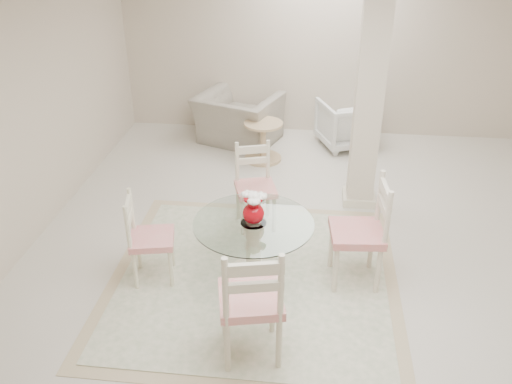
# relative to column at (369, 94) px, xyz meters

# --- Properties ---
(ground) EXTENTS (7.00, 7.00, 0.00)m
(ground) POSITION_rel_column_xyz_m (-0.50, -1.30, -1.35)
(ground) COLOR beige
(ground) RESTS_ON ground
(room_shell) EXTENTS (6.02, 7.02, 2.71)m
(room_shell) POSITION_rel_column_xyz_m (-0.50, -1.30, 0.51)
(room_shell) COLOR beige
(room_shell) RESTS_ON ground
(column) EXTENTS (0.30, 0.30, 2.70)m
(column) POSITION_rel_column_xyz_m (0.00, 0.00, 0.00)
(column) COLOR beige
(column) RESTS_ON ground
(area_rug) EXTENTS (2.77, 2.77, 0.02)m
(area_rug) POSITION_rel_column_xyz_m (-1.09, -1.65, -1.34)
(area_rug) COLOR tan
(area_rug) RESTS_ON ground
(dining_table) EXTENTS (1.11, 1.11, 0.64)m
(dining_table) POSITION_rel_column_xyz_m (-1.09, -1.65, -1.02)
(dining_table) COLOR #EDE7C3
(dining_table) RESTS_ON ground
(red_vase) EXTENTS (0.23, 0.22, 0.31)m
(red_vase) POSITION_rel_column_xyz_m (-1.09, -1.65, -0.56)
(red_vase) COLOR #A6050E
(red_vase) RESTS_ON dining_table
(dining_chair_east) EXTENTS (0.52, 0.52, 1.19)m
(dining_chair_east) POSITION_rel_column_xyz_m (-0.06, -1.55, -0.72)
(dining_chair_east) COLOR beige
(dining_chair_east) RESTS_ON ground
(dining_chair_north) EXTENTS (0.52, 0.52, 1.05)m
(dining_chair_north) POSITION_rel_column_xyz_m (-1.20, -0.64, -0.80)
(dining_chair_north) COLOR beige
(dining_chair_north) RESTS_ON ground
(dining_chair_west) EXTENTS (0.47, 0.47, 1.00)m
(dining_chair_west) POSITION_rel_column_xyz_m (-2.10, -1.75, -0.82)
(dining_chair_west) COLOR #F5EEC9
(dining_chair_west) RESTS_ON ground
(dining_chair_south) EXTENTS (0.58, 0.58, 1.21)m
(dining_chair_south) POSITION_rel_column_xyz_m (-0.98, -2.67, -0.71)
(dining_chair_south) COLOR beige
(dining_chair_south) RESTS_ON ground
(recliner_taupe) EXTENTS (1.39, 1.30, 0.73)m
(recliner_taupe) POSITION_rel_column_xyz_m (-1.70, 1.63, -0.99)
(recliner_taupe) COLOR gray
(recliner_taupe) RESTS_ON ground
(armchair_white) EXTENTS (0.96, 0.97, 0.69)m
(armchair_white) POSITION_rel_column_xyz_m (-0.12, 1.67, -1.01)
(armchair_white) COLOR white
(armchair_white) RESTS_ON ground
(side_table) EXTENTS (0.53, 0.53, 0.55)m
(side_table) POSITION_rel_column_xyz_m (-1.27, 1.04, -1.09)
(side_table) COLOR tan
(side_table) RESTS_ON ground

